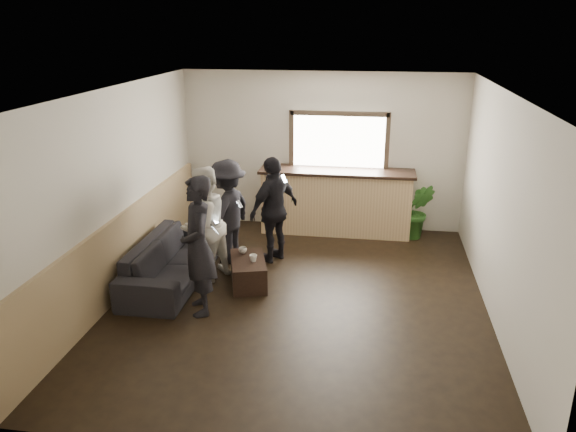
% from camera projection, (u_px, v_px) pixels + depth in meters
% --- Properties ---
extents(ground, '(5.00, 6.00, 0.01)m').
position_uv_depth(ground, '(299.00, 299.00, 7.69)').
color(ground, black).
extents(room_shell, '(5.01, 6.01, 2.80)m').
position_uv_depth(room_shell, '(243.00, 194.00, 7.31)').
color(room_shell, silver).
rests_on(room_shell, ground).
extents(bar_counter, '(2.70, 0.68, 2.13)m').
position_uv_depth(bar_counter, '(336.00, 198.00, 9.95)').
color(bar_counter, tan).
rests_on(bar_counter, ground).
extents(sofa, '(0.88, 2.22, 0.65)m').
position_uv_depth(sofa, '(172.00, 261.00, 8.11)').
color(sofa, black).
rests_on(sofa, ground).
extents(coffee_table, '(0.70, 0.95, 0.38)m').
position_uv_depth(coffee_table, '(248.00, 271.00, 8.08)').
color(coffee_table, black).
rests_on(coffee_table, ground).
extents(cup_a, '(0.15, 0.15, 0.09)m').
position_uv_depth(cup_a, '(243.00, 250.00, 8.22)').
color(cup_a, silver).
rests_on(cup_a, coffee_table).
extents(cup_b, '(0.14, 0.14, 0.10)m').
position_uv_depth(cup_b, '(253.00, 258.00, 7.93)').
color(cup_b, silver).
rests_on(cup_b, coffee_table).
extents(potted_plant, '(0.55, 0.45, 1.00)m').
position_uv_depth(potted_plant, '(417.00, 211.00, 9.69)').
color(potted_plant, '#2D6623').
rests_on(potted_plant, ground).
extents(person_a, '(0.67, 0.79, 1.82)m').
position_uv_depth(person_a, '(198.00, 246.00, 7.08)').
color(person_a, black).
rests_on(person_a, ground).
extents(person_b, '(0.92, 1.01, 1.69)m').
position_uv_depth(person_b, '(204.00, 225.00, 8.02)').
color(person_b, beige).
rests_on(person_b, ground).
extents(person_c, '(0.90, 1.19, 1.63)m').
position_uv_depth(person_c, '(227.00, 212.00, 8.66)').
color(person_c, black).
rests_on(person_c, ground).
extents(person_d, '(0.89, 1.04, 1.67)m').
position_uv_depth(person_d, '(274.00, 210.00, 8.70)').
color(person_d, black).
rests_on(person_d, ground).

